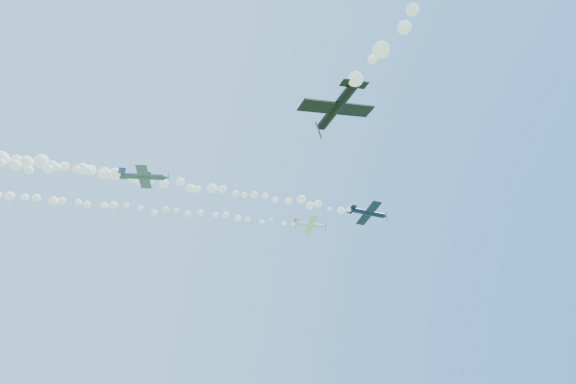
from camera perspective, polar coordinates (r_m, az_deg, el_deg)
name	(u,v)px	position (r m, az deg, el deg)	size (l,w,h in m)	color
plane_white	(310,225)	(103.96, 2.66, -3.91)	(7.14, 7.57, 2.22)	white
smoke_trail_white	(96,204)	(103.95, -21.77, -1.38)	(81.73, 21.97, 3.01)	white
plane_navy	(368,213)	(89.07, 9.49, -2.45)	(7.81, 8.29, 2.72)	#0D1739
smoke_trail_navy	(154,180)	(82.33, -15.65, 1.32)	(71.00, 13.93, 3.04)	white
plane_grey	(144,176)	(72.85, -16.73, 1.77)	(7.35, 7.70, 2.12)	#3C4557
plane_black	(337,107)	(48.58, 5.81, 10.00)	(8.10, 8.11, 2.70)	black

